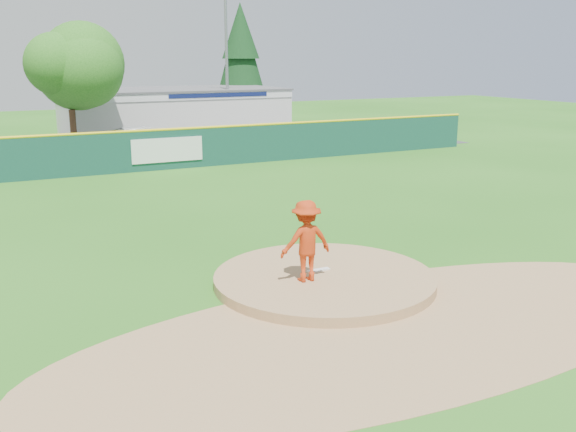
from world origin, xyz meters
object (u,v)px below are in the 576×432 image
pool_building_grp (173,112)px  conifer_tree (241,56)px  light_pole_right (227,56)px  van (146,139)px  pitcher (306,241)px  deciduous_tree (69,74)px

pool_building_grp → conifer_tree: 8.95m
light_pole_right → van: bearing=-145.5°
van → pitcher: bearing=178.3°
pool_building_grp → light_pole_right: 5.75m
van → conifer_tree: conifer_tree is taller
van → conifer_tree: bearing=-38.8°
deciduous_tree → light_pole_right: size_ratio=0.74×
pitcher → deciduous_tree: bearing=-84.3°
deciduous_tree → pitcher: bearing=-86.8°
pool_building_grp → conifer_tree: bearing=29.8°
light_pole_right → deciduous_tree: bearing=-160.0°
conifer_tree → light_pole_right: light_pole_right is taller
pool_building_grp → conifer_tree: size_ratio=1.60×
deciduous_tree → conifer_tree: conifer_tree is taller
conifer_tree → van: bearing=-133.0°
pitcher → conifer_tree: size_ratio=0.21×
pitcher → conifer_tree: (13.62, 36.16, 4.31)m
pitcher → deciduous_tree: 25.42m
pool_building_grp → light_pole_right: (3.00, -2.99, 3.88)m
deciduous_tree → conifer_tree: size_ratio=0.77×
van → deciduous_tree: (-3.92, 0.87, 3.75)m
pool_building_grp → deciduous_tree: (-8.00, -6.99, 2.89)m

